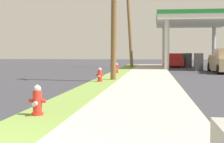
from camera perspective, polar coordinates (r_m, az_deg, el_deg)
name	(u,v)px	position (r m, az deg, el deg)	size (l,w,h in m)	color
fire_hydrant_nearest	(37,102)	(8.37, -12.61, -5.06)	(0.42, 0.38, 0.74)	red
fire_hydrant_second	(100,75)	(17.66, -2.09, -0.66)	(0.42, 0.38, 0.74)	red
fire_hydrant_third	(117,69)	(24.99, 0.81, 0.47)	(0.42, 0.37, 0.74)	red
utility_pole_midground	(114,0)	(19.08, 0.35, 12.08)	(0.87, 1.23, 8.76)	brown
utility_pole_background	(129,26)	(35.60, 2.99, 7.76)	(1.34, 1.18, 8.52)	brown
car_red_by_near_pump	(175,61)	(39.25, 10.64, 1.82)	(1.99, 4.52, 1.57)	red
car_teal_by_far_pump	(182,60)	(42.81, 11.81, 1.92)	(2.15, 4.59, 1.57)	#197075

